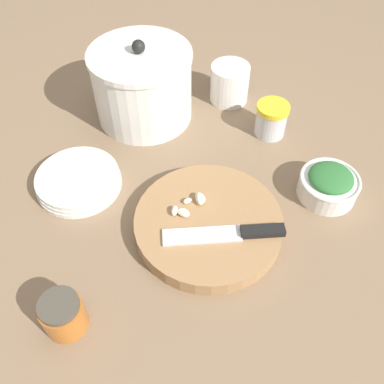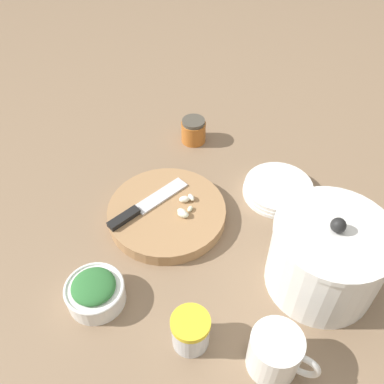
% 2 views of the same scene
% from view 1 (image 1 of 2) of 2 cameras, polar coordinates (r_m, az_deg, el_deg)
% --- Properties ---
extents(ground_plane, '(5.00, 5.00, 0.00)m').
position_cam_1_polar(ground_plane, '(0.85, 0.01, -0.08)').
color(ground_plane, '#7F664C').
extents(cutting_board, '(0.27, 0.27, 0.03)m').
position_cam_1_polar(cutting_board, '(0.79, 2.19, -4.28)').
color(cutting_board, '#9E754C').
rests_on(cutting_board, ground_plane).
extents(chef_knife, '(0.18, 0.16, 0.01)m').
position_cam_1_polar(chef_knife, '(0.75, 5.35, -5.47)').
color(chef_knife, black).
rests_on(chef_knife, cutting_board).
extents(garlic_cloves, '(0.08, 0.04, 0.02)m').
position_cam_1_polar(garlic_cloves, '(0.78, -0.06, -1.57)').
color(garlic_cloves, silver).
rests_on(garlic_cloves, cutting_board).
extents(herb_bowl, '(0.12, 0.12, 0.06)m').
position_cam_1_polar(herb_bowl, '(0.87, 17.78, 1.02)').
color(herb_bowl, silver).
rests_on(herb_bowl, ground_plane).
extents(spice_jar, '(0.07, 0.07, 0.08)m').
position_cam_1_polar(spice_jar, '(0.97, 10.53, 9.50)').
color(spice_jar, silver).
rests_on(spice_jar, ground_plane).
extents(coffee_mug, '(0.09, 0.12, 0.09)m').
position_cam_1_polar(coffee_mug, '(1.05, 4.96, 14.32)').
color(coffee_mug, silver).
rests_on(coffee_mug, ground_plane).
extents(plate_stack, '(0.17, 0.17, 0.03)m').
position_cam_1_polar(plate_stack, '(0.88, -14.92, 1.47)').
color(plate_stack, silver).
rests_on(plate_stack, ground_plane).
extents(honey_jar, '(0.07, 0.07, 0.07)m').
position_cam_1_polar(honey_jar, '(0.71, -16.82, -15.34)').
color(honey_jar, '#B26023').
rests_on(honey_jar, ground_plane).
extents(stock_pot, '(0.22, 0.22, 0.19)m').
position_cam_1_polar(stock_pot, '(0.98, -6.61, 13.94)').
color(stock_pot, silver).
rests_on(stock_pot, ground_plane).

